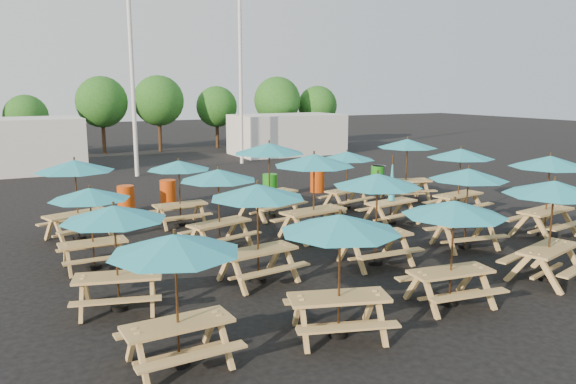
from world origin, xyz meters
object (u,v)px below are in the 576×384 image
picnic_unit_12 (554,193)px  waste_bin_2 (270,186)px  picnic_unit_15 (347,159)px  waste_bin_0 (126,199)px  picnic_unit_6 (218,179)px  picnic_unit_18 (461,157)px  waste_bin_5 (379,176)px  waste_bin_1 (168,193)px  picnic_unit_19 (407,147)px  picnic_unit_1 (114,218)px  picnic_unit_14 (391,196)px  waste_bin_4 (378,177)px  picnic_unit_11 (269,152)px  picnic_unit_8 (454,214)px  picnic_unit_4 (340,229)px  waste_bin_3 (317,181)px  picnic_unit_13 (468,178)px  picnic_unit_9 (377,185)px  picnic_unit_17 (550,166)px  picnic_unit_0 (175,251)px  picnic_unit_5 (258,196)px  picnic_unit_10 (314,164)px  picnic_unit_3 (75,170)px  picnic_unit_7 (179,169)px  picnic_unit_2 (90,198)px

picnic_unit_12 → waste_bin_2: size_ratio=2.87×
picnic_unit_15 → waste_bin_0: size_ratio=2.52×
picnic_unit_6 → picnic_unit_18: size_ratio=1.01×
picnic_unit_6 → waste_bin_5: (9.68, 5.79, -1.46)m
waste_bin_1 → picnic_unit_19: bearing=-21.5°
picnic_unit_1 → picnic_unit_14: picnic_unit_14 is taller
waste_bin_0 → waste_bin_4: same height
picnic_unit_11 → picnic_unit_12: (2.89, -8.73, -0.18)m
waste_bin_5 → picnic_unit_8: bearing=-120.5°
picnic_unit_4 → picnic_unit_8: (2.81, 0.20, -0.05)m
picnic_unit_12 → waste_bin_3: picnic_unit_12 is taller
picnic_unit_18 → waste_bin_5: size_ratio=2.68×
picnic_unit_13 → waste_bin_5: size_ratio=2.55×
picnic_unit_9 → picnic_unit_17: picnic_unit_17 is taller
picnic_unit_9 → waste_bin_5: size_ratio=2.43×
picnic_unit_0 → picnic_unit_18: (11.57, 5.84, 0.15)m
picnic_unit_8 → picnic_unit_9: size_ratio=1.00×
picnic_unit_6 → waste_bin_5: picnic_unit_6 is taller
waste_bin_0 → waste_bin_3: (8.00, 0.28, 0.00)m
picnic_unit_6 → picnic_unit_5: bearing=-109.0°
picnic_unit_9 → picnic_unit_1: bearing=-177.9°
picnic_unit_17 → waste_bin_5: bearing=77.0°
picnic_unit_17 → waste_bin_0: picnic_unit_17 is taller
picnic_unit_14 → picnic_unit_19: (2.92, 2.85, 1.19)m
picnic_unit_6 → picnic_unit_15: 6.52m
picnic_unit_14 → waste_bin_1: picnic_unit_14 is taller
picnic_unit_8 → picnic_unit_10: picnic_unit_10 is taller
picnic_unit_15 → waste_bin_2: size_ratio=2.52×
picnic_unit_10 → waste_bin_1: 7.19m
picnic_unit_17 → waste_bin_5: size_ratio=2.76×
waste_bin_2 → waste_bin_3: 2.32m
picnic_unit_3 → picnic_unit_18: size_ratio=1.10×
picnic_unit_7 → picnic_unit_9: (3.16, -6.17, 0.18)m
picnic_unit_19 → waste_bin_1: size_ratio=2.99×
picnic_unit_4 → picnic_unit_17: bearing=35.5°
picnic_unit_7 → picnic_unit_11: bearing=-6.9°
picnic_unit_3 → waste_bin_4: size_ratio=2.95×
picnic_unit_9 → waste_bin_3: 10.00m
picnic_unit_1 → waste_bin_3: size_ratio=2.62×
waste_bin_1 → picnic_unit_6: bearing=-92.9°
picnic_unit_7 → picnic_unit_17: size_ratio=0.80×
picnic_unit_7 → picnic_unit_15: bearing=-5.3°
picnic_unit_2 → picnic_unit_12: picnic_unit_12 is taller
picnic_unit_3 → picnic_unit_6: picnic_unit_3 is taller
picnic_unit_15 → picnic_unit_17: picnic_unit_17 is taller
picnic_unit_4 → picnic_unit_14: (6.01, 6.28, -1.04)m
picnic_unit_5 → waste_bin_0: 8.94m
picnic_unit_5 → picnic_unit_12: picnic_unit_12 is taller
waste_bin_2 → picnic_unit_8: bearing=-97.8°
picnic_unit_1 → picnic_unit_4: bearing=-27.8°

